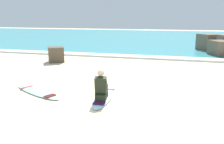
% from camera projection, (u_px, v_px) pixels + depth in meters
% --- Properties ---
extents(ground_plane, '(80.00, 80.00, 0.00)m').
position_uv_depth(ground_plane, '(98.00, 100.00, 7.21)').
color(ground_plane, beige).
extents(sea, '(80.00, 28.00, 0.10)m').
position_uv_depth(sea, '(155.00, 38.00, 27.42)').
color(sea, teal).
rests_on(sea, ground).
extents(breaking_foam, '(80.00, 0.90, 0.11)m').
position_uv_depth(breaking_foam, '(137.00, 57.00, 14.54)').
color(breaking_foam, white).
rests_on(breaking_foam, ground).
extents(surfboard_main, '(0.70, 2.34, 0.08)m').
position_uv_depth(surfboard_main, '(104.00, 96.00, 7.44)').
color(surfboard_main, '#9ED1E5').
rests_on(surfboard_main, ground).
extents(surfer_seated, '(0.45, 0.74, 0.95)m').
position_uv_depth(surfer_seated, '(101.00, 88.00, 6.98)').
color(surfer_seated, black).
rests_on(surfer_seated, surfboard_main).
extents(surfboard_spare_near, '(2.35, 1.50, 0.08)m').
position_uv_depth(surfboard_spare_near, '(37.00, 92.00, 7.87)').
color(surfboard_spare_near, '#9ED1E5').
rests_on(surfboard_spare_near, ground).
extents(shoreline_rock, '(1.11, 1.10, 0.85)m').
position_uv_depth(shoreline_rock, '(56.00, 55.00, 13.12)').
color(shoreline_rock, brown).
rests_on(shoreline_rock, ground).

